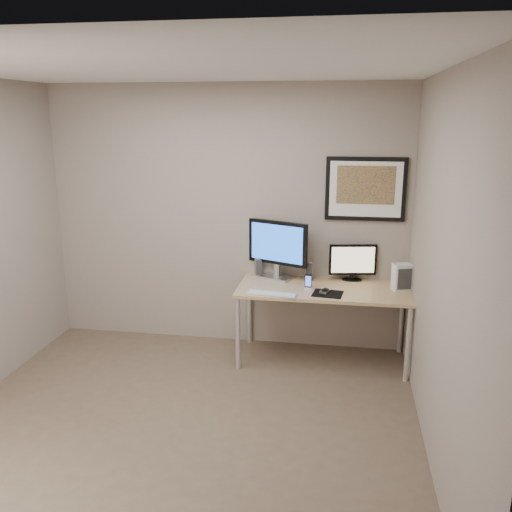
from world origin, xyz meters
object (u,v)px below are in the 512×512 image
object	(u,v)px
speaker_left	(258,267)
speaker_right	(309,270)
monitor_tv	(353,261)
monitor_large	(278,247)
desk	(323,295)
phone_dock	(308,282)
fan_unit	(402,277)
framed_art	(366,189)
keyboard	(272,294)

from	to	relation	value
speaker_left	speaker_right	world-z (taller)	speaker_right
monitor_tv	monitor_large	bearing A→B (deg)	174.20
desk	phone_dock	distance (m)	0.20
monitor_large	speaker_left	xyz separation A→B (m)	(-0.20, 0.07, -0.23)
monitor_large	monitor_tv	world-z (taller)	monitor_large
monitor_tv	fan_unit	xyz separation A→B (m)	(0.45, -0.23, -0.07)
framed_art	monitor_large	world-z (taller)	framed_art
monitor_large	fan_unit	distance (m)	1.21
speaker_left	speaker_right	size ratio (longest dim) A/B	0.96
speaker_left	speaker_right	distance (m)	0.51
framed_art	monitor_large	size ratio (longest dim) A/B	1.25
framed_art	speaker_left	xyz separation A→B (m)	(-1.02, -0.03, -0.80)
keyboard	fan_unit	bearing A→B (deg)	23.76
monitor_tv	speaker_right	bearing A→B (deg)	177.63
framed_art	phone_dock	world-z (taller)	framed_art
speaker_left	phone_dock	xyz separation A→B (m)	(0.53, -0.36, -0.02)
monitor_large	monitor_tv	distance (m)	0.74
speaker_right	fan_unit	world-z (taller)	fan_unit
desk	monitor_tv	world-z (taller)	monitor_tv
speaker_left	keyboard	xyz separation A→B (m)	(0.22, -0.58, -0.08)
monitor_large	keyboard	world-z (taller)	monitor_large
phone_dock	keyboard	xyz separation A→B (m)	(-0.31, -0.22, -0.06)
speaker_left	fan_unit	size ratio (longest dim) A/B	0.74
framed_art	monitor_tv	world-z (taller)	framed_art
keyboard	fan_unit	world-z (taller)	fan_unit
keyboard	fan_unit	xyz separation A→B (m)	(1.16, 0.33, 0.12)
desk	framed_art	size ratio (longest dim) A/B	2.13
desk	speaker_left	xyz separation A→B (m)	(-0.67, 0.30, 0.16)
framed_art	fan_unit	distance (m)	0.89
desk	fan_unit	size ratio (longest dim) A/B	6.40
framed_art	speaker_right	xyz separation A→B (m)	(-0.51, -0.10, -0.79)
framed_art	monitor_tv	size ratio (longest dim) A/B	1.64
speaker_left	phone_dock	bearing A→B (deg)	-54.27
fan_unit	monitor_large	bearing A→B (deg)	153.61
desk	framed_art	bearing A→B (deg)	43.46
speaker_left	monitor_large	bearing A→B (deg)	-38.22
keyboard	fan_unit	size ratio (longest dim) A/B	1.83
keyboard	desk	bearing A→B (deg)	39.16
monitor_tv	keyboard	distance (m)	0.92
monitor_large	fan_unit	world-z (taller)	monitor_large
monitor_tv	desk	bearing A→B (deg)	-142.09
phone_dock	keyboard	size ratio (longest dim) A/B	0.31
keyboard	speaker_left	bearing A→B (deg)	118.61
desk	speaker_right	bearing A→B (deg)	124.36
desk	monitor_large	bearing A→B (deg)	153.08
monitor_tv	keyboard	world-z (taller)	monitor_tv
framed_art	speaker_right	size ratio (longest dim) A/B	3.87
monitor_tv	phone_dock	xyz separation A→B (m)	(-0.40, -0.34, -0.12)
monitor_large	speaker_left	distance (m)	0.31
desk	keyboard	distance (m)	0.53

